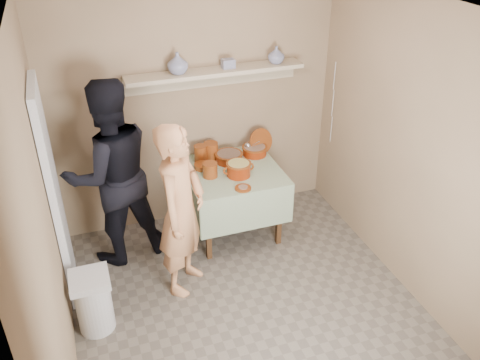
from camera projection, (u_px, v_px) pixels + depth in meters
name	position (u px, v px, depth m)	size (l,w,h in m)	color
ground	(252.00, 316.00, 4.50)	(3.50, 3.50, 0.00)	#645A4F
tile_panel	(55.00, 195.00, 4.34)	(0.06, 0.70, 2.00)	silver
plate_stack_a	(200.00, 154.00, 5.33)	(0.14, 0.14, 0.18)	#6B2C0E
plate_stack_b	(211.00, 151.00, 5.39)	(0.15, 0.15, 0.18)	#6B2C0E
bowl_stack	(210.00, 170.00, 5.06)	(0.15, 0.15, 0.15)	#6B2C0E
empty_bowl	(202.00, 166.00, 5.23)	(0.17, 0.17, 0.05)	#6B2C0E
propped_lid	(261.00, 141.00, 5.52)	(0.28, 0.28, 0.02)	#6B2C0E
vase_right	(276.00, 55.00, 5.13)	(0.17, 0.17, 0.17)	navy
vase_left	(178.00, 63.00, 4.84)	(0.20, 0.20, 0.21)	navy
ceramic_box	(228.00, 64.00, 5.01)	(0.13, 0.09, 0.09)	navy
person_cook	(181.00, 211.00, 4.45)	(0.60, 0.40, 1.65)	tan
person_helper	(111.00, 174.00, 4.79)	(0.91, 0.71, 1.87)	black
room_shell	(255.00, 155.00, 3.68)	(3.04, 3.54, 2.62)	#957A5B
serving_table	(232.00, 179.00, 5.28)	(0.97, 0.97, 0.76)	#4C2D16
cazuela_meat_a	(229.00, 157.00, 5.34)	(0.30, 0.30, 0.10)	#6A1A07
cazuela_meat_b	(255.00, 150.00, 5.48)	(0.28, 0.28, 0.10)	#6A1A07
ladle	(248.00, 146.00, 5.45)	(0.08, 0.26, 0.19)	silver
cazuela_rice	(239.00, 168.00, 5.07)	(0.33, 0.25, 0.14)	#6A1A07
front_plate	(243.00, 188.00, 4.89)	(0.16, 0.16, 0.03)	#6B2C0E
wall_shelf	(215.00, 73.00, 5.05)	(1.80, 0.25, 0.21)	#BBA98B
trash_bin	(94.00, 302.00, 4.24)	(0.32, 0.32, 0.56)	silver
electrical_cord	(333.00, 103.00, 5.48)	(0.01, 0.05, 0.90)	silver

